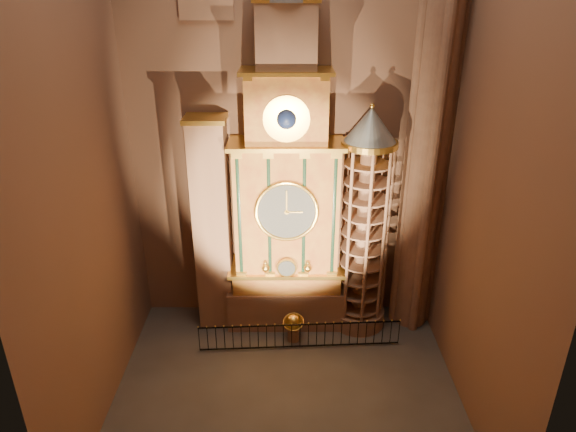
{
  "coord_description": "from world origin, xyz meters",
  "views": [
    {
      "loc": [
        -0.03,
        -16.17,
        15.27
      ],
      "look_at": [
        0.06,
        3.0,
        6.54
      ],
      "focal_mm": 32.0,
      "sensor_mm": 36.0,
      "label": 1
    }
  ],
  "objects_px": {
    "astronomical_clock": "(287,195)",
    "celestial_globe": "(293,325)",
    "stair_turret": "(364,226)",
    "iron_railing": "(300,336)",
    "portrait_tower": "(212,226)"
  },
  "relations": [
    {
      "from": "celestial_globe",
      "to": "iron_railing",
      "type": "bearing_deg",
      "value": -64.5
    },
    {
      "from": "astronomical_clock",
      "to": "stair_turret",
      "type": "xyz_separation_m",
      "value": [
        3.5,
        -0.26,
        -1.41
      ]
    },
    {
      "from": "astronomical_clock",
      "to": "celestial_globe",
      "type": "xyz_separation_m",
      "value": [
        0.31,
        -1.64,
        -5.83
      ]
    },
    {
      "from": "iron_railing",
      "to": "astronomical_clock",
      "type": "bearing_deg",
      "value": 104.94
    },
    {
      "from": "portrait_tower",
      "to": "celestial_globe",
      "type": "distance_m",
      "value": 5.91
    },
    {
      "from": "astronomical_clock",
      "to": "portrait_tower",
      "type": "relative_size",
      "value": 1.64
    },
    {
      "from": "celestial_globe",
      "to": "iron_railing",
      "type": "height_order",
      "value": "celestial_globe"
    },
    {
      "from": "stair_turret",
      "to": "celestial_globe",
      "type": "height_order",
      "value": "stair_turret"
    },
    {
      "from": "stair_turret",
      "to": "iron_railing",
      "type": "distance_m",
      "value": 5.77
    },
    {
      "from": "portrait_tower",
      "to": "stair_turret",
      "type": "height_order",
      "value": "stair_turret"
    },
    {
      "from": "astronomical_clock",
      "to": "stair_turret",
      "type": "relative_size",
      "value": 1.55
    },
    {
      "from": "portrait_tower",
      "to": "iron_railing",
      "type": "height_order",
      "value": "portrait_tower"
    },
    {
      "from": "astronomical_clock",
      "to": "iron_railing",
      "type": "xyz_separation_m",
      "value": [
        0.6,
        -2.25,
        -5.99
      ]
    },
    {
      "from": "astronomical_clock",
      "to": "stair_turret",
      "type": "height_order",
      "value": "astronomical_clock"
    },
    {
      "from": "stair_turret",
      "to": "celestial_globe",
      "type": "xyz_separation_m",
      "value": [
        -3.19,
        -1.37,
        -4.42
      ]
    }
  ]
}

